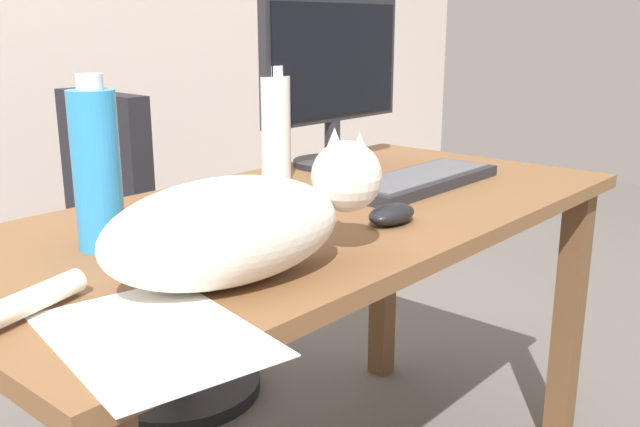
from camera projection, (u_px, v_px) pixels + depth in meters
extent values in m
cube|color=brown|center=(310.00, 215.00, 1.40)|extent=(1.44, 0.70, 0.03)
cube|color=brown|center=(568.00, 320.00, 1.78)|extent=(0.06, 0.06, 0.69)
cube|color=brown|center=(383.00, 269.00, 2.15)|extent=(0.06, 0.06, 0.69)
cylinder|color=black|center=(180.00, 385.00, 2.12)|extent=(0.48, 0.48, 0.04)
cylinder|color=black|center=(176.00, 323.00, 2.06)|extent=(0.06, 0.06, 0.45)
cylinder|color=black|center=(171.00, 240.00, 2.00)|extent=(0.44, 0.44, 0.06)
cube|color=black|center=(106.00, 171.00, 1.81)|extent=(0.07, 0.35, 0.40)
cylinder|color=#232328|center=(332.00, 163.00, 1.80)|extent=(0.20, 0.20, 0.01)
cylinder|color=#232328|center=(332.00, 140.00, 1.79)|extent=(0.04, 0.04, 0.10)
cube|color=#232328|center=(333.00, 60.00, 1.73)|extent=(0.48, 0.03, 0.30)
cube|color=black|center=(337.00, 60.00, 1.72)|extent=(0.45, 0.01, 0.27)
cube|color=#232328|center=(420.00, 181.00, 1.57)|extent=(0.44, 0.15, 0.02)
cube|color=#515156|center=(420.00, 175.00, 1.57)|extent=(0.40, 0.12, 0.00)
ellipsoid|color=silver|center=(226.00, 232.00, 0.97)|extent=(0.39, 0.25, 0.15)
sphere|color=silver|center=(346.00, 177.00, 1.08)|extent=(0.11, 0.11, 0.11)
cone|color=silver|center=(334.00, 142.00, 1.09)|extent=(0.04, 0.04, 0.04)
cone|color=silver|center=(360.00, 147.00, 1.04)|extent=(0.04, 0.04, 0.04)
cylinder|color=silver|center=(25.00, 303.00, 0.86)|extent=(0.18, 0.08, 0.03)
ellipsoid|color=black|center=(392.00, 214.00, 1.27)|extent=(0.11, 0.06, 0.04)
cube|color=white|center=(153.00, 335.00, 0.82)|extent=(0.26, 0.33, 0.00)
cylinder|color=silver|center=(276.00, 129.00, 1.62)|extent=(0.07, 0.07, 0.24)
cylinder|color=silver|center=(275.00, 71.00, 1.58)|extent=(0.04, 0.04, 0.02)
cylinder|color=#2D8CD1|center=(97.00, 171.00, 1.11)|extent=(0.07, 0.07, 0.25)
cylinder|color=silver|center=(89.00, 82.00, 1.07)|extent=(0.04, 0.04, 0.02)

